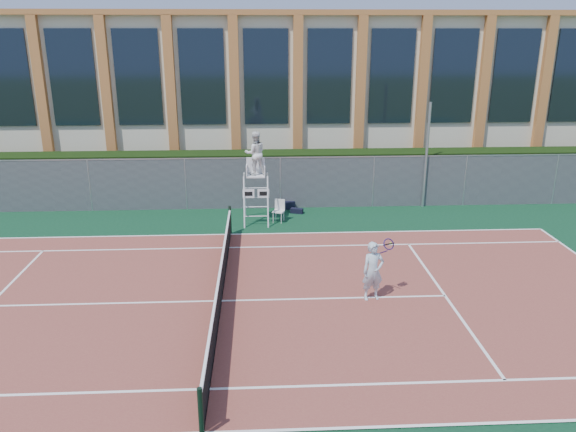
{
  "coord_description": "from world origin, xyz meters",
  "views": [
    {
      "loc": [
        1.17,
        -14.32,
        7.21
      ],
      "look_at": [
        2.04,
        3.0,
        1.53
      ],
      "focal_mm": 35.0,
      "sensor_mm": 36.0,
      "label": 1
    }
  ],
  "objects_px": {
    "umpire_chair": "(255,156)",
    "plastic_chair": "(279,209)",
    "tennis_player": "(373,271)",
    "steel_pole": "(426,156)"
  },
  "relations": [
    {
      "from": "steel_pole",
      "to": "tennis_player",
      "type": "height_order",
      "value": "steel_pole"
    },
    {
      "from": "umpire_chair",
      "to": "tennis_player",
      "type": "relative_size",
      "value": 2.14
    },
    {
      "from": "umpire_chair",
      "to": "plastic_chair",
      "type": "height_order",
      "value": "umpire_chair"
    },
    {
      "from": "plastic_chair",
      "to": "umpire_chair",
      "type": "bearing_deg",
      "value": 176.67
    },
    {
      "from": "plastic_chair",
      "to": "tennis_player",
      "type": "bearing_deg",
      "value": -71.39
    },
    {
      "from": "umpire_chair",
      "to": "tennis_player",
      "type": "height_order",
      "value": "umpire_chair"
    },
    {
      "from": "steel_pole",
      "to": "plastic_chair",
      "type": "xyz_separation_m",
      "value": [
        -6.31,
        -1.7,
        -1.71
      ]
    },
    {
      "from": "umpire_chair",
      "to": "tennis_player",
      "type": "xyz_separation_m",
      "value": [
        3.29,
        -7.12,
        -1.79
      ]
    },
    {
      "from": "tennis_player",
      "to": "plastic_chair",
      "type": "bearing_deg",
      "value": 108.61
    },
    {
      "from": "plastic_chair",
      "to": "tennis_player",
      "type": "xyz_separation_m",
      "value": [
        2.38,
        -7.07,
        0.35
      ]
    }
  ]
}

